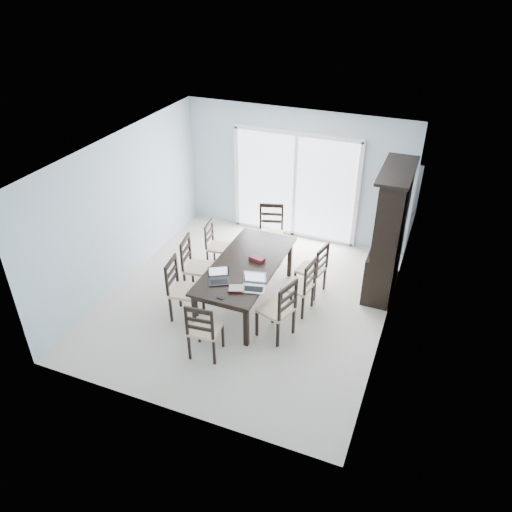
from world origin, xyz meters
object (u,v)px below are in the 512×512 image
object	(u,v)px
dining_table	(246,268)
china_hutch	(389,234)
laptop_silver	(254,286)
hot_tub	(281,189)
chair_left_near	(179,283)
chair_right_mid	(303,281)
chair_left_far	(215,240)
game_box	(257,259)
chair_right_near	(281,304)
chair_end_far	(271,226)
chair_right_far	(316,265)
chair_end_near	(203,326)
laptop_dark	(219,279)
cell_phone	(220,298)
chair_left_mid	(193,260)

from	to	relation	value
dining_table	china_hutch	xyz separation A→B (m)	(2.02, 1.25, 0.40)
dining_table	laptop_silver	distance (m)	0.73
china_hutch	laptop_silver	distance (m)	2.50
laptop_silver	hot_tub	world-z (taller)	hot_tub
china_hutch	laptop_silver	xyz separation A→B (m)	(-1.64, -1.86, -0.26)
dining_table	chair_left_near	world-z (taller)	chair_left_near
hot_tub	chair_left_near	bearing A→B (deg)	-92.81
china_hutch	chair_right_mid	xyz separation A→B (m)	(-1.08, -1.15, -0.48)
dining_table	hot_tub	bearing A→B (deg)	100.19
chair_left_far	game_box	size ratio (longest dim) A/B	4.19
chair_right_near	chair_end_far	size ratio (longest dim) A/B	0.97
china_hutch	chair_right_mid	world-z (taller)	china_hutch
chair_left_near	chair_right_far	world-z (taller)	chair_left_near
china_hutch	chair_end_near	size ratio (longest dim) A/B	1.99
laptop_dark	game_box	xyz separation A→B (m)	(0.31, 0.79, -0.02)
china_hutch	chair_right_mid	size ratio (longest dim) A/B	1.97
dining_table	laptop_silver	bearing A→B (deg)	-58.23
dining_table	game_box	xyz separation A→B (m)	(0.13, 0.15, 0.11)
game_box	chair_right_near	bearing A→B (deg)	-48.65
cell_phone	chair_right_near	bearing A→B (deg)	33.42
chair_end_far	hot_tub	xyz separation A→B (m)	(-0.48, 1.93, -0.14)
chair_left_near	chair_left_far	size ratio (longest dim) A/B	1.14
chair_left_far	chair_left_mid	bearing A→B (deg)	-5.50
china_hutch	chair_end_near	distance (m)	3.45
chair_right_mid	chair_end_far	bearing A→B (deg)	44.71
chair_right_mid	hot_tub	bearing A→B (deg)	32.53
game_box	laptop_silver	bearing A→B (deg)	-71.84
chair_end_near	laptop_dark	bearing A→B (deg)	93.22
laptop_dark	dining_table	bearing A→B (deg)	44.92
laptop_silver	chair_left_far	bearing A→B (deg)	120.74
laptop_dark	laptop_silver	xyz separation A→B (m)	(0.56, 0.02, 0.01)
chair_right_mid	chair_left_mid	bearing A→B (deg)	101.74
chair_right_mid	chair_end_near	world-z (taller)	chair_right_mid
chair_right_near	laptop_silver	size ratio (longest dim) A/B	2.97
chair_right_far	chair_end_far	size ratio (longest dim) A/B	0.91
chair_left_far	chair_end_near	xyz separation A→B (m)	(0.92, -2.27, 0.04)
chair_right_far	cell_phone	world-z (taller)	chair_right_far
china_hutch	hot_tub	bearing A→B (deg)	140.09
chair_left_mid	laptop_dark	bearing A→B (deg)	42.49
china_hutch	cell_phone	world-z (taller)	china_hutch
dining_table	chair_end_near	world-z (taller)	chair_end_near
chair_right_near	chair_end_far	world-z (taller)	chair_end_far
chair_end_far	chair_end_near	bearing A→B (deg)	76.09
chair_end_far	cell_phone	distance (m)	2.54
hot_tub	laptop_dark	bearing A→B (deg)	-83.80
dining_table	chair_end_near	size ratio (longest dim) A/B	1.99
laptop_dark	chair_right_far	bearing A→B (deg)	18.24
china_hutch	chair_left_far	xyz separation A→B (m)	(-2.98, -0.45, -0.53)
chair_right_near	chair_end_far	distance (m)	2.39
chair_right_far	chair_left_near	bearing A→B (deg)	138.30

